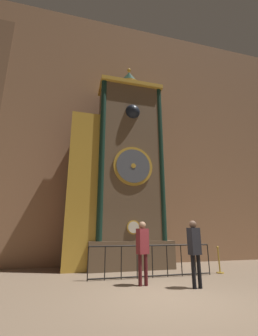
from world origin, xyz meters
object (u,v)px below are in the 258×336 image
Objects in this scene: stanchion_post at (219,264)px; visitor_far at (194,246)px; visitor_near at (143,246)px; clock_tower at (120,170)px.

visitor_far is at bearing -138.11° from stanchion_post.
visitor_near is 1.88× the size of stanchion_post.
clock_tower reaches higher than visitor_far.
clock_tower is 5.50× the size of visitor_far.
stanchion_post is at bearing -29.69° from clock_tower.
visitor_far is at bearing -70.18° from clock_tower.
clock_tower reaches higher than visitor_near.
clock_tower is 5.66m from stanchion_post.
visitor_far is 1.90× the size of stanchion_post.
visitor_near is 1.53m from visitor_far.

